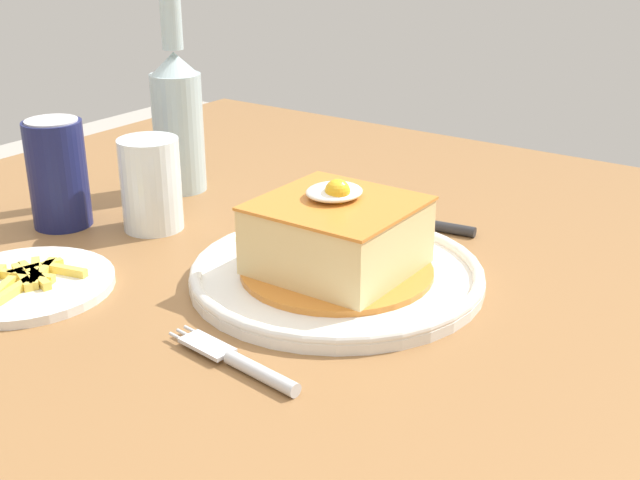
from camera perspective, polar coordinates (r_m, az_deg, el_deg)
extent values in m
cube|color=olive|center=(0.82, -6.18, -4.13)|extent=(1.24, 1.10, 0.04)
cylinder|color=olive|center=(1.63, -5.81, -4.69)|extent=(0.07, 0.07, 0.70)
cylinder|color=white|center=(0.80, 1.17, -2.62)|extent=(0.29, 0.29, 0.01)
torus|color=white|center=(0.80, 1.17, -2.14)|extent=(0.29, 0.29, 0.01)
cylinder|color=orange|center=(0.80, 1.17, -2.10)|extent=(0.19, 0.19, 0.01)
cube|color=#E5C684|center=(0.79, 1.19, 0.24)|extent=(0.14, 0.14, 0.06)
cube|color=orange|center=(0.77, 1.21, 2.56)|extent=(0.14, 0.14, 0.00)
ellipsoid|color=white|center=(0.78, 1.00, 3.38)|extent=(0.06, 0.05, 0.01)
sphere|color=yellow|center=(0.77, 1.22, 3.37)|extent=(0.02, 0.02, 0.02)
cylinder|color=silver|center=(0.65, -4.11, -9.22)|extent=(0.02, 0.08, 0.01)
cube|color=silver|center=(0.69, -7.85, -7.27)|extent=(0.03, 0.05, 0.00)
cylinder|color=silver|center=(0.71, -8.67, -6.34)|extent=(0.01, 0.03, 0.00)
cylinder|color=silver|center=(0.71, -9.17, -6.57)|extent=(0.01, 0.03, 0.00)
cylinder|color=silver|center=(0.70, -9.68, -6.79)|extent=(0.01, 0.03, 0.00)
cylinder|color=#262628|center=(0.94, 8.54, 0.90)|extent=(0.02, 0.08, 0.01)
cube|color=silver|center=(0.96, 3.90, 1.72)|extent=(0.03, 0.09, 0.00)
cylinder|color=#191E51|center=(0.98, -17.77, 4.38)|extent=(0.07, 0.07, 0.12)
cylinder|color=silver|center=(0.96, -18.21, 7.90)|extent=(0.06, 0.06, 0.00)
cylinder|color=#ADC6CC|center=(1.06, -9.80, 7.34)|extent=(0.06, 0.06, 0.15)
cone|color=#ADC6CC|center=(1.04, -10.12, 11.95)|extent=(0.06, 0.06, 0.03)
cylinder|color=#ADC6CC|center=(1.04, -10.34, 15.10)|extent=(0.03, 0.03, 0.08)
cylinder|color=silver|center=(0.95, -11.57, 2.46)|extent=(0.06, 0.06, 0.06)
cylinder|color=silver|center=(0.94, -11.68, 3.81)|extent=(0.07, 0.07, 0.10)
cylinder|color=white|center=(0.84, -19.83, -2.94)|extent=(0.17, 0.17, 0.01)
cube|color=#EAC64C|center=(0.84, -18.74, -2.16)|extent=(0.05, 0.04, 0.01)
cube|color=#EAC64C|center=(0.81, -20.56, -3.35)|extent=(0.07, 0.03, 0.01)
cube|color=#EAC64C|center=(0.85, -19.17, -1.90)|extent=(0.05, 0.02, 0.01)
cube|color=#EAC64C|center=(0.84, -19.20, -2.17)|extent=(0.05, 0.06, 0.01)
cube|color=#EAC64C|center=(0.84, -19.67, -2.40)|extent=(0.03, 0.06, 0.01)
cube|color=#EAC64C|center=(0.84, -19.25, -2.33)|extent=(0.03, 0.07, 0.01)
cube|color=#EAC64C|center=(0.84, -20.01, -2.43)|extent=(0.03, 0.06, 0.01)
cube|color=#EAC64C|center=(0.84, -17.34, -2.00)|extent=(0.02, 0.05, 0.01)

